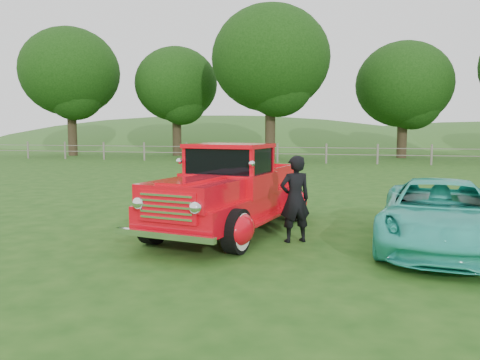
% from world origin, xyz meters
% --- Properties ---
extents(ground, '(140.00, 140.00, 0.00)m').
position_xyz_m(ground, '(0.00, 0.00, 0.00)').
color(ground, '#1D4913').
rests_on(ground, ground).
extents(distant_hills, '(116.00, 60.00, 18.00)m').
position_xyz_m(distant_hills, '(-4.08, 59.46, -4.55)').
color(distant_hills, '#2A5B21').
rests_on(distant_hills, ground).
extents(fence_line, '(48.00, 0.12, 1.20)m').
position_xyz_m(fence_line, '(0.00, 22.00, 0.60)').
color(fence_line, slate).
rests_on(fence_line, ground).
extents(tree_far_west, '(7.60, 7.60, 9.93)m').
position_xyz_m(tree_far_west, '(-20.00, 26.00, 6.49)').
color(tree_far_west, '#302418').
rests_on(tree_far_west, ground).
extents(tree_mid_west, '(6.40, 6.40, 8.46)m').
position_xyz_m(tree_mid_west, '(-12.00, 28.00, 5.55)').
color(tree_mid_west, '#302418').
rests_on(tree_mid_west, ground).
extents(tree_near_west, '(8.00, 8.00, 10.42)m').
position_xyz_m(tree_near_west, '(-4.00, 25.00, 6.80)').
color(tree_near_west, '#302418').
rests_on(tree_near_west, ground).
extents(tree_near_east, '(6.80, 6.80, 8.33)m').
position_xyz_m(tree_near_east, '(5.00, 29.00, 5.25)').
color(tree_near_east, '#302418').
rests_on(tree_near_east, ground).
extents(red_pickup, '(2.89, 5.22, 1.78)m').
position_xyz_m(red_pickup, '(-0.78, 2.16, 0.80)').
color(red_pickup, black).
rests_on(red_pickup, ground).
extents(teal_sedan, '(2.52, 4.50, 1.19)m').
position_xyz_m(teal_sedan, '(3.10, 1.74, 0.59)').
color(teal_sedan, '#31C5B0').
rests_on(teal_sedan, ground).
extents(man, '(0.69, 0.62, 1.59)m').
position_xyz_m(man, '(0.59, 1.57, 0.80)').
color(man, black).
rests_on(man, ground).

